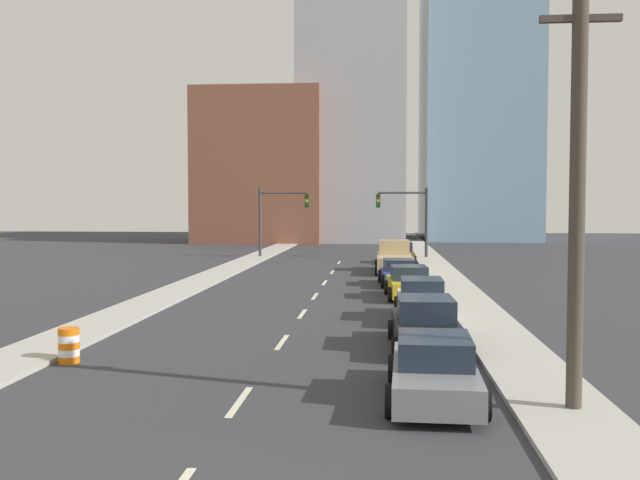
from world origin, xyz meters
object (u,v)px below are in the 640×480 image
at_px(sedan_blue, 399,273).
at_px(sedan_white, 422,301).
at_px(traffic_signal_left, 275,212).
at_px(sedan_black, 425,325).
at_px(traffic_signal_right, 411,213).
at_px(traffic_barrel, 69,345).
at_px(pickup_truck_tan, 394,259).
at_px(utility_pole_right_near, 577,193).
at_px(sedan_brown, 401,253).
at_px(sedan_yellow, 409,283).
at_px(sedan_gray, 434,370).

bearing_deg(sedan_blue, sedan_white, -90.27).
xyz_separation_m(traffic_signal_left, sedan_black, (9.78, -35.35, -2.94)).
relative_size(traffic_signal_right, traffic_barrel, 5.88).
bearing_deg(traffic_signal_right, pickup_truck_tan, -97.56).
xyz_separation_m(traffic_signal_left, utility_pole_right_near, (12.39, -41.73, 0.89)).
bearing_deg(sedan_brown, sedan_blue, -92.65).
distance_m(utility_pole_right_near, traffic_barrel, 13.47).
distance_m(traffic_barrel, pickup_truck_tan, 28.26).
distance_m(traffic_signal_right, utility_pole_right_near, 41.77).
height_order(traffic_signal_right, sedan_white, traffic_signal_right).
bearing_deg(sedan_yellow, sedan_black, -93.03).
distance_m(sedan_black, sedan_white, 5.38).
height_order(sedan_gray, pickup_truck_tan, pickup_truck_tan).
relative_size(traffic_signal_right, sedan_yellow, 1.25).
height_order(sedan_white, pickup_truck_tan, pickup_truck_tan).
bearing_deg(sedan_black, utility_pole_right_near, -68.95).
bearing_deg(traffic_signal_right, utility_pole_right_near, -87.85).
bearing_deg(sedan_black, sedan_gray, -92.83).
distance_m(utility_pole_right_near, sedan_blue, 23.43).
xyz_separation_m(traffic_signal_left, pickup_truck_tan, (9.31, -11.41, -2.82)).
height_order(sedan_yellow, sedan_blue, sedan_yellow).
bearing_deg(pickup_truck_tan, sedan_black, -89.23).
bearing_deg(sedan_gray, sedan_white, 90.07).
relative_size(sedan_yellow, pickup_truck_tan, 0.71).
height_order(sedan_gray, sedan_blue, sedan_gray).
bearing_deg(sedan_gray, traffic_signal_right, 90.19).
xyz_separation_m(traffic_signal_left, traffic_barrel, (0.06, -38.11, -3.15)).
relative_size(sedan_gray, sedan_blue, 1.04).
bearing_deg(traffic_signal_left, sedan_gray, -76.77).
bearing_deg(sedan_black, sedan_blue, 90.01).
relative_size(traffic_signal_right, sedan_brown, 1.24).
bearing_deg(sedan_gray, sedan_blue, 92.42).
bearing_deg(sedan_gray, traffic_signal_left, 105.10).
bearing_deg(traffic_barrel, utility_pole_right_near, -16.34).
bearing_deg(sedan_brown, pickup_truck_tan, -95.79).
bearing_deg(sedan_yellow, utility_pole_right_near, -84.75).
height_order(sedan_black, sedan_yellow, sedan_black).
distance_m(utility_pole_right_near, sedan_brown, 37.53).
height_order(traffic_barrel, sedan_yellow, sedan_yellow).
bearing_deg(traffic_signal_left, sedan_black, -74.54).
relative_size(traffic_barrel, sedan_white, 0.20).
height_order(sedan_gray, sedan_yellow, sedan_yellow).
bearing_deg(sedan_yellow, sedan_brown, 86.10).
distance_m(sedan_black, sedan_yellow, 11.40).
bearing_deg(utility_pole_right_near, pickup_truck_tan, 95.81).
bearing_deg(sedan_white, traffic_signal_right, 88.96).
relative_size(traffic_signal_right, pickup_truck_tan, 0.89).
height_order(sedan_gray, sedan_black, sedan_black).
distance_m(traffic_barrel, sedan_white, 12.82).
bearing_deg(traffic_signal_right, traffic_signal_left, 180.00).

